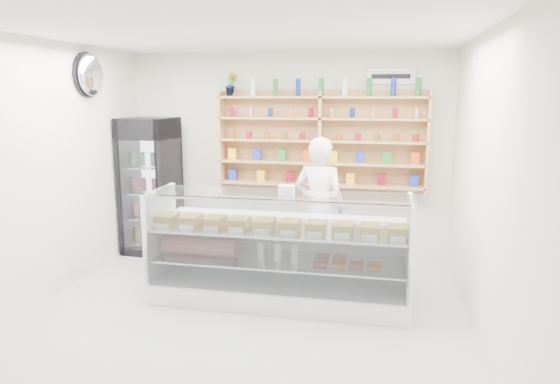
# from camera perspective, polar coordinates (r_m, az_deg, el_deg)

# --- Properties ---
(room) EXTENTS (5.00, 5.00, 5.00)m
(room) POSITION_cam_1_polar(r_m,az_deg,el_deg) (4.67, -5.05, 0.97)
(room) COLOR #B0B0B5
(room) RESTS_ON ground
(display_counter) EXTENTS (2.76, 0.82, 1.20)m
(display_counter) POSITION_cam_1_polar(r_m,az_deg,el_deg) (5.46, -0.12, -9.03)
(display_counter) COLOR white
(display_counter) RESTS_ON floor
(shop_worker) EXTENTS (0.70, 0.54, 1.73)m
(shop_worker) POSITION_cam_1_polar(r_m,az_deg,el_deg) (6.04, 4.53, -1.86)
(shop_worker) COLOR silver
(shop_worker) RESTS_ON floor
(drinks_cooler) EXTENTS (0.72, 0.70, 1.90)m
(drinks_cooler) POSITION_cam_1_polar(r_m,az_deg,el_deg) (7.25, -14.56, 0.70)
(drinks_cooler) COLOR black
(drinks_cooler) RESTS_ON floor
(wall_shelving) EXTENTS (2.84, 0.28, 1.33)m
(wall_shelving) POSITION_cam_1_polar(r_m,az_deg,el_deg) (6.82, 4.65, 5.81)
(wall_shelving) COLOR tan
(wall_shelving) RESTS_ON back_wall
(potted_plant) EXTENTS (0.19, 0.16, 0.31)m
(potted_plant) POSITION_cam_1_polar(r_m,az_deg,el_deg) (7.06, -5.61, 12.12)
(potted_plant) COLOR #1E6626
(potted_plant) RESTS_ON wall_shelving
(security_mirror) EXTENTS (0.15, 0.50, 0.50)m
(security_mirror) POSITION_cam_1_polar(r_m,az_deg,el_deg) (6.61, -20.83, 12.41)
(security_mirror) COLOR silver
(security_mirror) RESTS_ON left_wall
(wall_sign) EXTENTS (0.62, 0.03, 0.20)m
(wall_sign) POSITION_cam_1_polar(r_m,az_deg,el_deg) (6.88, 12.56, 12.77)
(wall_sign) COLOR white
(wall_sign) RESTS_ON back_wall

